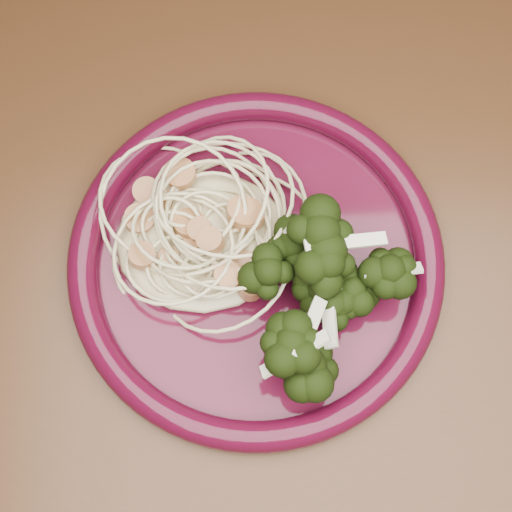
{
  "coord_description": "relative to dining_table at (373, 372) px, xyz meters",
  "views": [
    {
      "loc": [
        -0.11,
        -0.1,
        1.31
      ],
      "look_at": [
        -0.1,
        0.08,
        0.77
      ],
      "focal_mm": 50.0,
      "sensor_mm": 36.0,
      "label": 1
    }
  ],
  "objects": [
    {
      "name": "broccoli_pile",
      "position": [
        -0.05,
        0.06,
        0.13
      ],
      "size": [
        0.15,
        0.19,
        0.06
      ],
      "primitive_type": "ellipsoid",
      "rotation": [
        0.0,
        0.0,
        -0.41
      ],
      "color": "black",
      "rests_on": "dinner_plate"
    },
    {
      "name": "scallop_cluster",
      "position": [
        -0.15,
        0.1,
        0.16
      ],
      "size": [
        0.16,
        0.16,
        0.04
      ],
      "primitive_type": null,
      "rotation": [
        0.0,
        0.0,
        -0.41
      ],
      "color": "#BB804D",
      "rests_on": "spaghetti_pile"
    },
    {
      "name": "dinner_plate",
      "position": [
        -0.1,
        0.08,
        0.11
      ],
      "size": [
        0.4,
        0.4,
        0.03
      ],
      "rotation": [
        0.0,
        0.0,
        -0.41
      ],
      "color": "#430B1F",
      "rests_on": "dining_table"
    },
    {
      "name": "spaghetti_pile",
      "position": [
        -0.15,
        0.1,
        0.12
      ],
      "size": [
        0.18,
        0.17,
        0.03
      ],
      "primitive_type": "ellipsoid",
      "rotation": [
        0.0,
        0.0,
        -0.41
      ],
      "color": "beige",
      "rests_on": "dinner_plate"
    },
    {
      "name": "onion_garnish",
      "position": [
        -0.05,
        0.06,
        0.17
      ],
      "size": [
        0.1,
        0.12,
        0.05
      ],
      "primitive_type": null,
      "rotation": [
        0.0,
        0.0,
        -0.41
      ],
      "color": "beige",
      "rests_on": "broccoli_pile"
    },
    {
      "name": "dining_table",
      "position": [
        0.0,
        0.0,
        0.0
      ],
      "size": [
        1.2,
        0.8,
        0.75
      ],
      "color": "#472814",
      "rests_on": "ground"
    }
  ]
}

